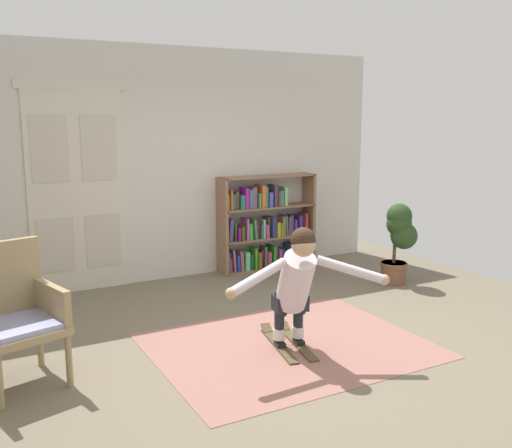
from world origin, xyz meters
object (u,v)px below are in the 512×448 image
Objects in this scene: wicker_chair at (14,312)px; person_skier at (297,280)px; skis_pair at (287,342)px; potted_plant at (399,237)px; bookshelf at (264,227)px.

wicker_chair is 2.27m from person_skier.
wicker_chair reaches higher than skis_pair.
person_skier is (-2.28, -1.24, 0.09)m from potted_plant.
bookshelf reaches higher than skis_pair.
bookshelf is at bearing 66.17° from person_skier.
person_skier is (2.20, -0.56, 0.09)m from wicker_chair.
skis_pair is at bearing -155.34° from potted_plant.
person_skier is at bearing -113.83° from bookshelf.
skis_pair is (-1.13, -2.45, -0.55)m from bookshelf.
potted_plant is at bearing 8.62° from wicker_chair.
skis_pair is (2.24, -0.35, -0.56)m from wicker_chair.
wicker_chair reaches higher than potted_plant.
wicker_chair is (-3.37, -2.10, 0.01)m from bookshelf.
potted_plant reaches higher than skis_pair.
bookshelf is 2.75m from skis_pair.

